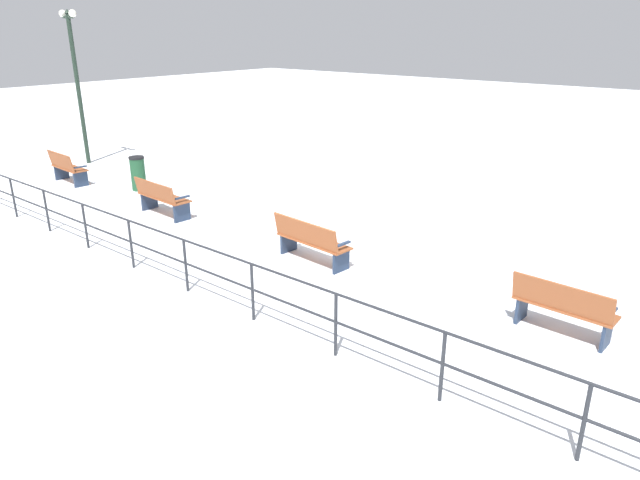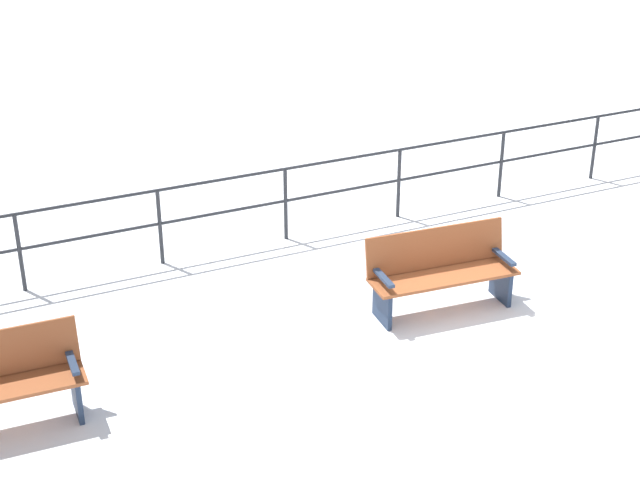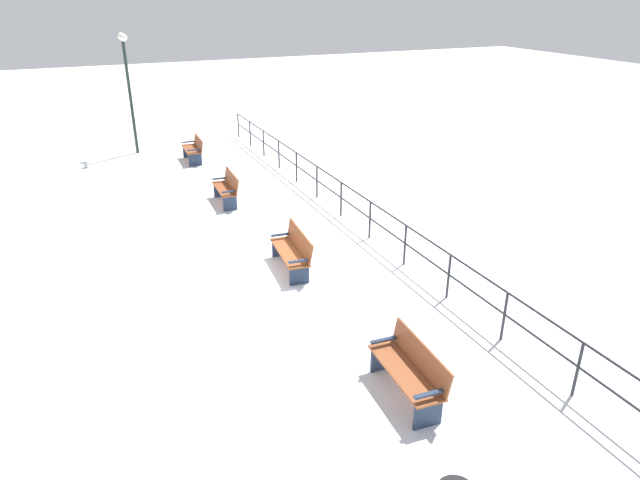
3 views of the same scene
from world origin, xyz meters
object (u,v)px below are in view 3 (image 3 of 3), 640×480
bench_second (227,188)px  bench_third (293,250)px  bench_nearest (194,149)px  lamppost_near (127,72)px  bench_fourth (410,370)px

bench_second → bench_third: (-0.21, 4.77, -0.01)m
bench_nearest → lamppost_near: (1.75, -2.04, 2.56)m
bench_nearest → bench_third: 9.53m
bench_third → bench_fourth: (-0.05, 4.76, 0.01)m
bench_nearest → lamppost_near: size_ratio=0.33×
bench_fourth → bench_third: bearing=-86.1°
bench_nearest → bench_second: bearing=91.4°
bench_fourth → lamppost_near: bearing=-79.9°
bench_second → bench_fourth: 9.53m
bench_nearest → bench_fourth: bench_fourth is taller
bench_nearest → lamppost_near: 3.71m
bench_third → bench_nearest: bearing=-84.2°
bench_fourth → lamppost_near: (1.94, -16.33, 2.54)m
bench_nearest → bench_fourth: bearing=93.0°
bench_third → lamppost_near: size_ratio=0.40×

